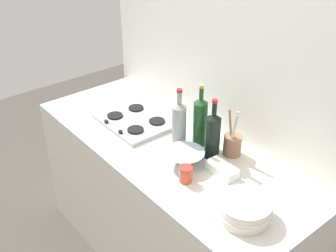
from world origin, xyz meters
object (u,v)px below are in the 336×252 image
Objects in this scene: utensil_crock at (232,144)px; condiment_jar_front at (186,174)px; plate_stack at (244,209)px; mixing_bowl at (184,157)px; stovetop_hob at (136,121)px; wine_bottle_mid_left at (200,121)px; wine_bottle_mid_right at (213,135)px; butter_dish at (222,169)px; wine_bottle_leftmost at (179,125)px.

condiment_jar_front is at bearing -87.12° from utensil_crock.
plate_stack is 1.15× the size of mixing_bowl.
condiment_jar_front is at bearing -12.98° from stovetop_hob.
wine_bottle_mid_left reaches higher than wine_bottle_mid_right.
condiment_jar_front is (-0.07, -0.18, 0.02)m from butter_dish.
wine_bottle_leftmost is 0.12m from wine_bottle_mid_left.
stovetop_hob is at bearing 173.83° from mixing_bowl.
wine_bottle_mid_right is 0.19m from butter_dish.
wine_bottle_leftmost is (-0.60, 0.14, 0.10)m from plate_stack.
utensil_crock is (0.05, 0.10, -0.07)m from wine_bottle_mid_right.
mixing_bowl is (-0.04, -0.16, -0.09)m from wine_bottle_mid_right.
condiment_jar_front is (0.25, -0.17, -0.10)m from wine_bottle_leftmost.
wine_bottle_leftmost is 0.34m from butter_dish.
wine_bottle_leftmost is at bearing -177.98° from butter_dish.
wine_bottle_leftmost is 0.97× the size of wine_bottle_mid_left.
condiment_jar_front is (0.07, -0.25, -0.09)m from wine_bottle_mid_right.
mixing_bowl is at bearing -6.17° from stovetop_hob.
stovetop_hob is 1.80× the size of plate_stack.
condiment_jar_front is at bearing -54.02° from wine_bottle_mid_left.
plate_stack is (0.97, -0.11, 0.03)m from stovetop_hob.
stovetop_hob is 0.51m from mixing_bowl.
wine_bottle_mid_left reaches higher than mixing_bowl.
plate_stack is at bearing -7.14° from mixing_bowl.
stovetop_hob is 0.97m from plate_stack.
mixing_bowl is at bearing -64.30° from wine_bottle_mid_left.
wine_bottle_leftmost is at bearing 149.45° from mixing_bowl.
wine_bottle_mid_left is 0.21m from utensil_crock.
wine_bottle_leftmost is 0.32m from condiment_jar_front.
wine_bottle_leftmost is 4.20× the size of condiment_jar_front.
plate_stack is 0.48m from wine_bottle_mid_right.
wine_bottle_leftmost is at bearing 145.81° from condiment_jar_front.
plate_stack reaches higher than butter_dish.
wine_bottle_mid_right reaches higher than plate_stack.
wine_bottle_mid_right is at bearing 10.78° from stovetop_hob.
utensil_crock is at bearing 18.60° from stovetop_hob.
butter_dish is 0.19m from utensil_crock.
condiment_jar_front is (0.62, -0.14, 0.03)m from stovetop_hob.
utensil_crock reaches higher than stovetop_hob.
stovetop_hob is at bearing -161.40° from utensil_crock.
wine_bottle_mid_left is 1.33× the size of utensil_crock.
wine_bottle_mid_right reaches higher than utensil_crock.
mixing_bowl is (0.14, -0.08, -0.10)m from wine_bottle_leftmost.
condiment_jar_front is at bearing -175.09° from plate_stack.
wine_bottle_mid_right reaches higher than butter_dish.
wine_bottle_mid_right is 2.01× the size of butter_dish.
utensil_crock is at bearing 61.35° from wine_bottle_mid_right.
wine_bottle_leftmost is at bearing 166.86° from plate_stack.
stovetop_hob is 2.06× the size of mixing_bowl.
utensil_crock is (0.19, 0.06, -0.08)m from wine_bottle_mid_left.
butter_dish is (0.14, -0.07, -0.11)m from wine_bottle_mid_right.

